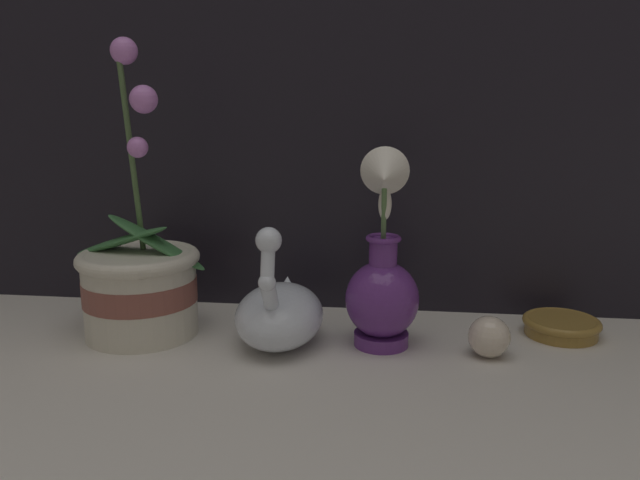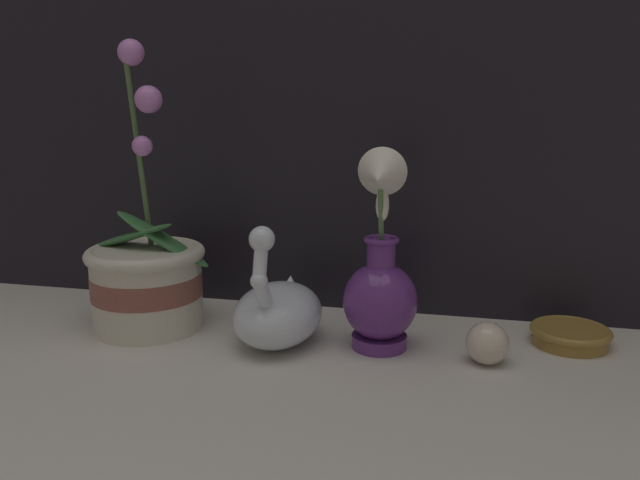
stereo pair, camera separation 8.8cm
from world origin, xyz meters
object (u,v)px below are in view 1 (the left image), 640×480
swan_figurine (280,311)px  amber_dish (561,325)px  glass_sphere (489,337)px  blue_vase (382,283)px  orchid_potted_plant (140,282)px

swan_figurine → amber_dish: bearing=11.4°
glass_sphere → blue_vase: bearing=172.3°
glass_sphere → orchid_potted_plant: bearing=177.1°
blue_vase → glass_sphere: 0.16m
amber_dish → orchid_potted_plant: bearing=-173.7°
glass_sphere → amber_dish: bearing=38.3°
blue_vase → glass_sphere: blue_vase is taller
orchid_potted_plant → amber_dish: orchid_potted_plant is taller
swan_figurine → glass_sphere: size_ratio=3.39×
swan_figurine → amber_dish: size_ratio=1.72×
blue_vase → amber_dish: (0.26, 0.07, -0.08)m
orchid_potted_plant → blue_vase: orchid_potted_plant is taller
blue_vase → swan_figurine: bearing=-176.8°
swan_figurine → glass_sphere: swan_figurine is taller
glass_sphere → amber_dish: size_ratio=0.51×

